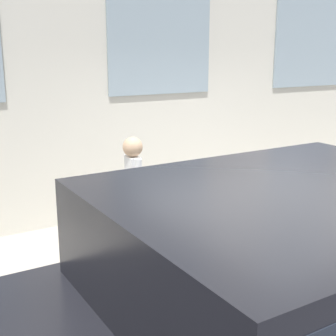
% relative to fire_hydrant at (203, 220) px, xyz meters
% --- Properties ---
extents(ground_plane, '(80.00, 80.00, 0.00)m').
position_rel_fire_hydrant_xyz_m(ground_plane, '(-0.66, -0.53, -0.63)').
color(ground_plane, '#47474C').
extents(sidewalk, '(2.47, 60.00, 0.17)m').
position_rel_fire_hydrant_xyz_m(sidewalk, '(0.57, -0.53, -0.54)').
color(sidewalk, '#A8A093').
rests_on(sidewalk, ground_plane).
extents(fire_hydrant, '(0.37, 0.48, 0.89)m').
position_rel_fire_hydrant_xyz_m(fire_hydrant, '(0.00, 0.00, 0.00)').
color(fire_hydrant, gray).
rests_on(fire_hydrant, sidewalk).
extents(person, '(0.33, 0.22, 1.36)m').
position_rel_fire_hydrant_xyz_m(person, '(0.49, 0.59, 0.36)').
color(person, '#232328').
rests_on(person, sidewalk).
extents(parked_car_charcoal_near, '(2.04, 4.73, 1.67)m').
position_rel_fire_hydrant_xyz_m(parked_car_charcoal_near, '(-2.15, 0.86, 0.30)').
color(parked_car_charcoal_near, black).
rests_on(parked_car_charcoal_near, ground_plane).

